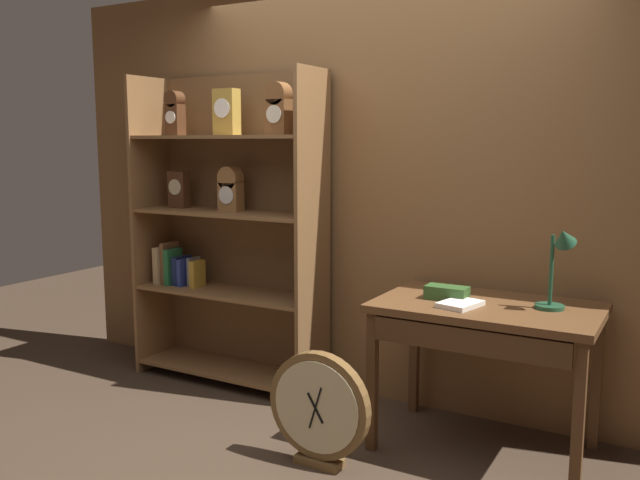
# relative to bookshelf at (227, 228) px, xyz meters

# --- Properties ---
(ground_plane) EXTENTS (10.00, 10.00, 0.00)m
(ground_plane) POSITION_rel_bookshelf_xyz_m (1.01, -1.02, -1.04)
(ground_plane) COLOR #3D2D21
(back_wood_panel) EXTENTS (4.80, 0.05, 2.60)m
(back_wood_panel) POSITION_rel_bookshelf_xyz_m (1.01, 0.21, 0.26)
(back_wood_panel) COLOR brown
(back_wood_panel) RESTS_ON ground
(bookshelf) EXTENTS (1.33, 0.40, 2.04)m
(bookshelf) POSITION_rel_bookshelf_xyz_m (0.00, 0.00, 0.00)
(bookshelf) COLOR brown
(bookshelf) RESTS_ON ground
(workbench) EXTENTS (1.11, 0.69, 0.78)m
(workbench) POSITION_rel_bookshelf_xyz_m (1.80, -0.23, -0.35)
(workbench) COLOR brown
(workbench) RESTS_ON ground
(desk_lamp) EXTENTS (0.20, 0.20, 0.43)m
(desk_lamp) POSITION_rel_bookshelf_xyz_m (2.13, -0.18, -0.01)
(desk_lamp) COLOR #1E472D
(desk_lamp) RESTS_ON workbench
(toolbox_small) EXTENTS (0.22, 0.11, 0.07)m
(toolbox_small) POSITION_rel_bookshelf_xyz_m (1.59, -0.21, -0.22)
(toolbox_small) COLOR #2D5123
(toolbox_small) RESTS_ON workbench
(open_repair_manual) EXTENTS (0.21, 0.25, 0.02)m
(open_repair_manual) POSITION_rel_bookshelf_xyz_m (1.70, -0.32, -0.24)
(open_repair_manual) COLOR silver
(open_repair_manual) RESTS_ON workbench
(round_clock_large) EXTENTS (0.54, 0.11, 0.58)m
(round_clock_large) POSITION_rel_bookshelf_xyz_m (1.15, -0.78, -0.74)
(round_clock_large) COLOR brown
(round_clock_large) RESTS_ON ground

